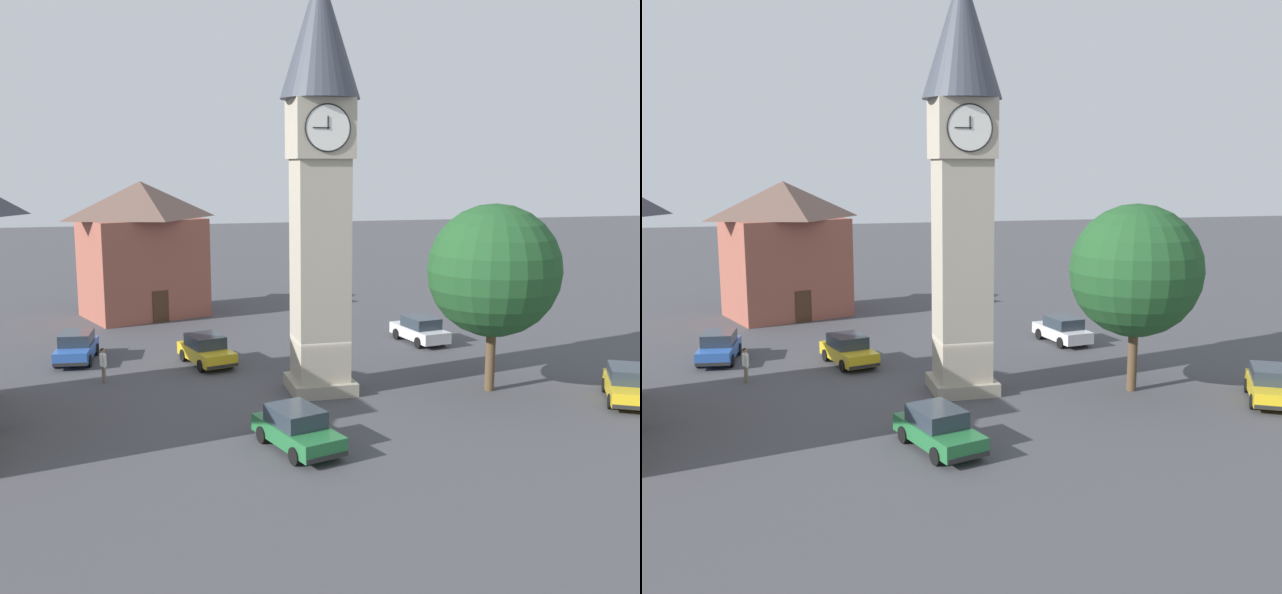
% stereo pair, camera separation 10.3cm
% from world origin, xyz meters
% --- Properties ---
extents(ground_plane, '(200.00, 200.00, 0.00)m').
position_xyz_m(ground_plane, '(0.00, 0.00, 0.00)').
color(ground_plane, '#424247').
extents(clock_tower, '(3.46, 3.46, 18.62)m').
position_xyz_m(clock_tower, '(0.00, 0.00, 10.86)').
color(clock_tower, gray).
rests_on(clock_tower, ground).
extents(car_blue_kerb, '(3.50, 4.42, 1.53)m').
position_xyz_m(car_blue_kerb, '(-12.60, 4.86, 0.76)').
color(car_blue_kerb, gold).
rests_on(car_blue_kerb, ground).
extents(car_silver_kerb, '(2.15, 4.29, 1.53)m').
position_xyz_m(car_silver_kerb, '(11.08, -8.25, 0.76)').
color(car_silver_kerb, '#2D5BB7').
rests_on(car_silver_kerb, ground).
extents(car_red_corner, '(2.78, 4.44, 1.53)m').
position_xyz_m(car_red_corner, '(4.55, -5.92, 0.76)').
color(car_red_corner, gold).
rests_on(car_red_corner, ground).
extents(car_white_side, '(2.35, 4.35, 1.53)m').
position_xyz_m(car_white_side, '(-7.97, -7.74, 0.76)').
color(car_white_side, silver).
rests_on(car_white_side, ground).
extents(car_black_far, '(2.83, 4.44, 1.53)m').
position_xyz_m(car_black_far, '(2.58, 6.72, 0.76)').
color(car_black_far, '#236B38').
rests_on(car_black_far, ground).
extents(pedestrian, '(0.32, 0.54, 1.69)m').
position_xyz_m(pedestrian, '(9.61, -3.77, 1.01)').
color(pedestrian, '#706656').
rests_on(pedestrian, ground).
extents(tree, '(5.96, 5.96, 8.52)m').
position_xyz_m(tree, '(-7.54, 1.85, 5.53)').
color(tree, brown).
rests_on(tree, ground).
extents(building_shop_left, '(9.27, 8.11, 9.12)m').
position_xyz_m(building_shop_left, '(7.29, -19.82, 4.65)').
color(building_shop_left, '#995142').
rests_on(building_shop_left, ground).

